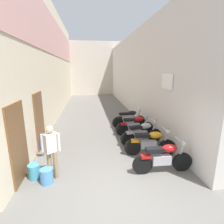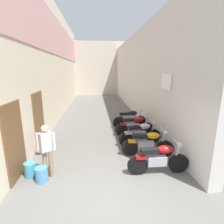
% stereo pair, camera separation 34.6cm
% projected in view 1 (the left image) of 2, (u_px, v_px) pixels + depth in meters
% --- Properties ---
extents(ground_plane, '(34.13, 34.13, 0.00)m').
position_uv_depth(ground_plane, '(98.00, 119.00, 10.95)').
color(ground_plane, '#66635E').
extents(building_left, '(0.45, 18.13, 6.98)m').
position_uv_depth(building_left, '(55.00, 62.00, 11.63)').
color(building_left, beige).
rests_on(building_left, ground).
extents(building_right, '(0.45, 18.13, 5.50)m').
position_uv_depth(building_right, '(133.00, 74.00, 12.59)').
color(building_right, beige).
rests_on(building_right, ground).
extents(building_far_end, '(8.05, 2.00, 6.33)m').
position_uv_depth(building_far_end, '(92.00, 69.00, 21.81)').
color(building_far_end, beige).
rests_on(building_far_end, ground).
extents(motorcycle_nearest, '(1.85, 0.58, 1.04)m').
position_uv_depth(motorcycle_nearest, '(163.00, 157.00, 5.17)').
color(motorcycle_nearest, black).
rests_on(motorcycle_nearest, ground).
extents(motorcycle_second, '(1.84, 0.58, 1.04)m').
position_uv_depth(motorcycle_second, '(150.00, 142.00, 6.24)').
color(motorcycle_second, black).
rests_on(motorcycle_second, ground).
extents(motorcycle_third, '(1.84, 0.58, 1.04)m').
position_uv_depth(motorcycle_third, '(142.00, 133.00, 7.21)').
color(motorcycle_third, black).
rests_on(motorcycle_third, ground).
extents(motorcycle_fourth, '(1.85, 0.58, 1.04)m').
position_uv_depth(motorcycle_fourth, '(135.00, 125.00, 8.24)').
color(motorcycle_fourth, black).
rests_on(motorcycle_fourth, ground).
extents(motorcycle_fifth, '(1.85, 0.58, 1.04)m').
position_uv_depth(motorcycle_fifth, '(129.00, 118.00, 9.37)').
color(motorcycle_fifth, black).
rests_on(motorcycle_fifth, ground).
extents(pedestrian_by_doorway, '(0.52, 0.37, 1.57)m').
position_uv_depth(pedestrian_by_doorway, '(51.00, 149.00, 4.80)').
color(pedestrian_by_doorway, '#8C7251').
rests_on(pedestrian_by_doorway, ground).
extents(water_jug_near_door, '(0.34, 0.34, 0.42)m').
position_uv_depth(water_jug_near_door, '(34.00, 171.00, 4.97)').
color(water_jug_near_door, '#4299B7').
rests_on(water_jug_near_door, ground).
extents(water_jug_beside_first, '(0.34, 0.34, 0.42)m').
position_uv_depth(water_jug_beside_first, '(47.00, 176.00, 4.75)').
color(water_jug_beside_first, '#4C8CCC').
rests_on(water_jug_beside_first, ground).
extents(plastic_crate, '(0.44, 0.32, 0.28)m').
position_uv_depth(plastic_crate, '(49.00, 144.00, 6.92)').
color(plastic_crate, red).
rests_on(plastic_crate, ground).
extents(umbrella_leaning, '(0.20, 0.35, 0.97)m').
position_uv_depth(umbrella_leaning, '(41.00, 140.00, 5.98)').
color(umbrella_leaning, '#4C4C4C').
rests_on(umbrella_leaning, ground).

